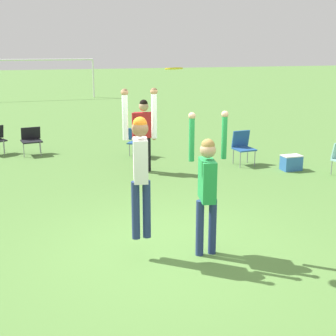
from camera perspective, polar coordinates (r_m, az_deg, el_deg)
name	(u,v)px	position (r m, az deg, el deg)	size (l,w,h in m)	color
ground_plane	(171,250)	(7.40, 0.39, -9.99)	(120.00, 120.00, 0.00)	#56843D
person_jumping	(140,161)	(6.69, -3.38, 0.87)	(0.52, 0.40, 2.21)	navy
person_defending	(207,181)	(6.89, 4.80, -1.57)	(0.61, 0.49, 2.19)	navy
frisbee	(174,69)	(6.51, 0.72, 12.02)	(0.25, 0.25, 0.04)	yellow
camping_chair_0	(138,140)	(13.44, -3.73, 3.45)	(0.71, 0.78, 0.79)	gray
camping_chair_3	(243,145)	(12.63, 9.09, 2.80)	(0.54, 0.58, 0.90)	gray
camping_chair_4	(31,138)	(14.23, -16.34, 3.48)	(0.62, 0.66, 0.78)	gray
person_spectator_near	(144,128)	(11.64, -2.95, 4.88)	(0.63, 0.28, 1.82)	black
cooler_box	(291,163)	(12.36, 14.79, 0.63)	(0.50, 0.33, 0.39)	#336BB7
soccer_goal	(34,68)	(29.34, -16.05, 11.67)	(7.10, 0.10, 2.35)	white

